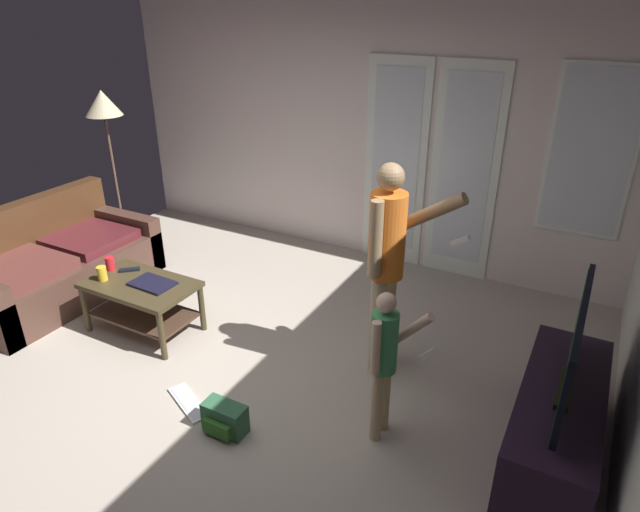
{
  "coord_description": "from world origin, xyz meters",
  "views": [
    {
      "loc": [
        2.35,
        -2.49,
        2.64
      ],
      "look_at": [
        0.76,
        0.46,
        1.03
      ],
      "focal_mm": 30.86,
      "sensor_mm": 36.0,
      "label": 1
    }
  ],
  "objects_px": {
    "tv_remote_black": "(130,270)",
    "loose_keyboard": "(188,403)",
    "tv_stand": "(556,423)",
    "laptop_closed": "(152,284)",
    "cup_near_edge": "(110,263)",
    "leather_couch": "(55,266)",
    "person_adult": "(388,253)",
    "floor_lamp": "(104,111)",
    "backpack": "(224,419)",
    "person_child": "(385,354)",
    "cup_by_laptop": "(102,274)",
    "coffee_table": "(142,296)",
    "flat_screen_tv": "(574,349)"
  },
  "relations": [
    {
      "from": "person_adult",
      "to": "coffee_table",
      "type": "bearing_deg",
      "value": -166.18
    },
    {
      "from": "leather_couch",
      "to": "loose_keyboard",
      "type": "bearing_deg",
      "value": -16.97
    },
    {
      "from": "person_adult",
      "to": "cup_near_edge",
      "type": "distance_m",
      "value": 2.47
    },
    {
      "from": "tv_stand",
      "to": "backpack",
      "type": "relative_size",
      "value": 4.82
    },
    {
      "from": "cup_near_edge",
      "to": "cup_by_laptop",
      "type": "height_order",
      "value": "cup_by_laptop"
    },
    {
      "from": "laptop_closed",
      "to": "cup_by_laptop",
      "type": "distance_m",
      "value": 0.45
    },
    {
      "from": "floor_lamp",
      "to": "backpack",
      "type": "height_order",
      "value": "floor_lamp"
    },
    {
      "from": "person_child",
      "to": "floor_lamp",
      "type": "height_order",
      "value": "floor_lamp"
    },
    {
      "from": "backpack",
      "to": "laptop_closed",
      "type": "relative_size",
      "value": 0.82
    },
    {
      "from": "leather_couch",
      "to": "flat_screen_tv",
      "type": "distance_m",
      "value": 4.51
    },
    {
      "from": "flat_screen_tv",
      "to": "loose_keyboard",
      "type": "distance_m",
      "value": 2.56
    },
    {
      "from": "cup_near_edge",
      "to": "tv_remote_black",
      "type": "height_order",
      "value": "cup_near_edge"
    },
    {
      "from": "person_child",
      "to": "tv_remote_black",
      "type": "distance_m",
      "value": 2.52
    },
    {
      "from": "flat_screen_tv",
      "to": "cup_near_edge",
      "type": "bearing_deg",
      "value": -178.37
    },
    {
      "from": "backpack",
      "to": "tv_remote_black",
      "type": "xyz_separation_m",
      "value": [
        -1.58,
        0.78,
        0.37
      ]
    },
    {
      "from": "person_adult",
      "to": "loose_keyboard",
      "type": "distance_m",
      "value": 1.77
    },
    {
      "from": "leather_couch",
      "to": "cup_near_edge",
      "type": "bearing_deg",
      "value": -2.07
    },
    {
      "from": "tv_remote_black",
      "to": "laptop_closed",
      "type": "bearing_deg",
      "value": -56.36
    },
    {
      "from": "cup_near_edge",
      "to": "tv_remote_black",
      "type": "distance_m",
      "value": 0.18
    },
    {
      "from": "tv_stand",
      "to": "leather_couch",
      "type": "bearing_deg",
      "value": -179.09
    },
    {
      "from": "coffee_table",
      "to": "person_child",
      "type": "relative_size",
      "value": 0.88
    },
    {
      "from": "leather_couch",
      "to": "flat_screen_tv",
      "type": "height_order",
      "value": "flat_screen_tv"
    },
    {
      "from": "floor_lamp",
      "to": "loose_keyboard",
      "type": "relative_size",
      "value": 3.84
    },
    {
      "from": "tv_stand",
      "to": "laptop_closed",
      "type": "height_order",
      "value": "tv_stand"
    },
    {
      "from": "person_adult",
      "to": "flat_screen_tv",
      "type": "bearing_deg",
      "value": -14.21
    },
    {
      "from": "loose_keyboard",
      "to": "cup_by_laptop",
      "type": "relative_size",
      "value": 3.66
    },
    {
      "from": "tv_stand",
      "to": "laptop_closed",
      "type": "bearing_deg",
      "value": -177.54
    },
    {
      "from": "person_adult",
      "to": "person_child",
      "type": "distance_m",
      "value": 0.81
    },
    {
      "from": "tv_remote_black",
      "to": "loose_keyboard",
      "type": "bearing_deg",
      "value": -71.55
    },
    {
      "from": "floor_lamp",
      "to": "person_adult",
      "type": "bearing_deg",
      "value": -11.93
    },
    {
      "from": "person_child",
      "to": "floor_lamp",
      "type": "bearing_deg",
      "value": 159.45
    },
    {
      "from": "coffee_table",
      "to": "tv_stand",
      "type": "relative_size",
      "value": 0.66
    },
    {
      "from": "flat_screen_tv",
      "to": "backpack",
      "type": "relative_size",
      "value": 3.96
    },
    {
      "from": "tv_remote_black",
      "to": "tv_stand",
      "type": "bearing_deg",
      "value": -40.72
    },
    {
      "from": "person_child",
      "to": "leather_couch",
      "type": "bearing_deg",
      "value": 175.44
    },
    {
      "from": "tv_remote_black",
      "to": "floor_lamp",
      "type": "bearing_deg",
      "value": 97.89
    },
    {
      "from": "loose_keyboard",
      "to": "cup_near_edge",
      "type": "distance_m",
      "value": 1.57
    },
    {
      "from": "tv_stand",
      "to": "person_child",
      "type": "height_order",
      "value": "person_child"
    },
    {
      "from": "flat_screen_tv",
      "to": "coffee_table",
      "type": "bearing_deg",
      "value": -177.14
    },
    {
      "from": "tv_stand",
      "to": "tv_remote_black",
      "type": "xyz_separation_m",
      "value": [
        -3.51,
        -0.04,
        0.23
      ]
    },
    {
      "from": "person_adult",
      "to": "floor_lamp",
      "type": "bearing_deg",
      "value": 168.07
    },
    {
      "from": "flat_screen_tv",
      "to": "backpack",
      "type": "distance_m",
      "value": 2.21
    },
    {
      "from": "floor_lamp",
      "to": "person_child",
      "type": "bearing_deg",
      "value": -20.55
    },
    {
      "from": "tv_remote_black",
      "to": "backpack",
      "type": "bearing_deg",
      "value": -67.65
    },
    {
      "from": "floor_lamp",
      "to": "laptop_closed",
      "type": "height_order",
      "value": "floor_lamp"
    },
    {
      "from": "floor_lamp",
      "to": "loose_keyboard",
      "type": "height_order",
      "value": "floor_lamp"
    },
    {
      "from": "cup_near_edge",
      "to": "leather_couch",
      "type": "bearing_deg",
      "value": 177.93
    },
    {
      "from": "backpack",
      "to": "loose_keyboard",
      "type": "xyz_separation_m",
      "value": [
        -0.4,
        0.09,
        -0.09
      ]
    },
    {
      "from": "backpack",
      "to": "laptop_closed",
      "type": "height_order",
      "value": "laptop_closed"
    },
    {
      "from": "coffee_table",
      "to": "backpack",
      "type": "bearing_deg",
      "value": -26.14
    }
  ]
}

